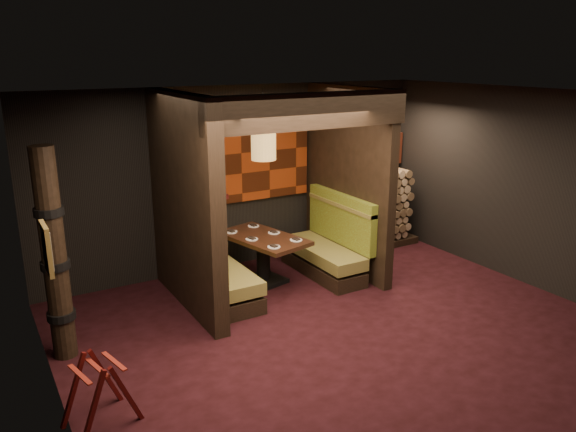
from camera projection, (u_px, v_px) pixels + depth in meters
The scene contains 23 objects.
floor at pixel (341, 331), 6.97m from camera, with size 6.50×5.50×0.02m, color black.
ceiling at pixel (348, 95), 6.16m from camera, with size 6.50×5.50×0.02m, color black.
wall_back at pixel (241, 177), 8.85m from camera, with size 6.50×0.02×2.85m, color black.
wall_front at pixel (557, 309), 4.28m from camera, with size 6.50×0.02×2.85m, color black.
wall_left at pixel (46, 273), 4.98m from camera, with size 0.02×5.50×2.85m, color black.
wall_right at pixel (526, 188), 8.15m from camera, with size 0.02×5.50×2.85m, color black.
partition_left at pixel (185, 204), 7.27m from camera, with size 0.20×2.20×2.85m, color black.
partition_right at pixel (348, 181), 8.60m from camera, with size 0.15×2.10×2.85m, color black.
header_beam at pixel (311, 111), 6.80m from camera, with size 2.85×0.18×0.44m, color black.
tapa_back_panel at pixel (241, 153), 8.68m from camera, with size 2.40×0.06×1.55m, color #90310E.
tapa_side_panel at pixel (187, 168), 7.36m from camera, with size 0.04×1.85×1.45m, color #90310E.
lacquer_shelf at pixel (209, 198), 8.53m from camera, with size 0.60×0.12×0.07m, color #511313.
booth_bench_left at pixel (215, 272), 7.75m from camera, with size 0.68×1.60×1.14m.
booth_bench_right at pixel (328, 249), 8.67m from camera, with size 0.68×1.60×1.14m.
dining_table at pixel (263, 251), 8.28m from camera, with size 1.04×1.51×0.73m.
place_settings at pixel (263, 236), 8.21m from camera, with size 0.82×1.20×0.03m.
pendant_lamp at pixel (264, 144), 7.79m from camera, with size 0.35×0.35×0.98m.
framed_picture at pixel (47, 249), 5.03m from camera, with size 0.05×0.36×0.46m.
luggage_rack at pixel (100, 389), 5.14m from camera, with size 0.72×0.58×0.70m.
totem_column at pixel (54, 257), 6.06m from camera, with size 0.31×0.31×2.40m.
firewood_stack at pixel (370, 209), 9.83m from camera, with size 1.73×0.70×1.36m.
mosaic_header at pixel (360, 152), 9.83m from camera, with size 1.83×0.10×0.56m, color maroon.
bay_front_post at pixel (343, 177), 8.86m from camera, with size 0.08×0.08×2.85m, color black.
Camera 1 is at (-3.76, -5.09, 3.31)m, focal length 35.00 mm.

